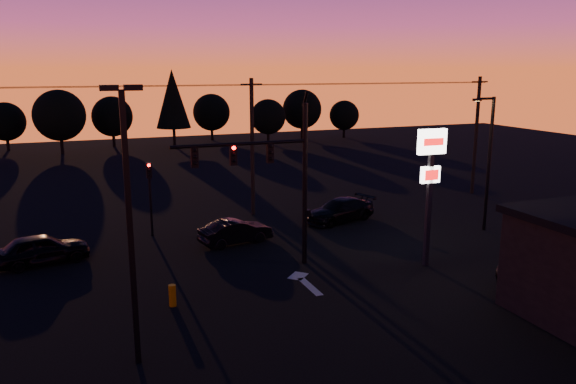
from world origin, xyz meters
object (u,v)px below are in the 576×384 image
(car_left, at_px, (42,249))
(suv_parked, at_px, (563,280))
(traffic_signal_mast, at_px, (274,169))
(bollard, at_px, (172,296))
(secondary_signal, at_px, (150,188))
(pylon_sign, at_px, (431,168))
(streetlight, at_px, (488,158))
(car_right, at_px, (340,210))
(car_mid, at_px, (236,231))
(parking_lot_light, at_px, (129,210))

(car_left, distance_m, suv_parked, 24.47)
(traffic_signal_mast, height_order, bollard, traffic_signal_mast)
(car_left, bearing_deg, secondary_signal, -76.25)
(traffic_signal_mast, xyz_separation_m, pylon_sign, (7.10, -2.49, -0.02))
(streetlight, bearing_deg, car_right, 145.39)
(car_right, bearing_deg, car_left, -100.71)
(secondary_signal, distance_m, pylon_sign, 15.75)
(bollard, height_order, car_right, car_right)
(car_right, bearing_deg, traffic_signal_mast, -62.95)
(pylon_sign, bearing_deg, car_mid, 138.54)
(secondary_signal, distance_m, streetlight, 19.89)
(secondary_signal, distance_m, suv_parked, 21.74)
(traffic_signal_mast, distance_m, suv_parked, 13.64)
(car_mid, bearing_deg, bollard, 134.94)
(streetlight, bearing_deg, traffic_signal_mast, -173.86)
(secondary_signal, xyz_separation_m, car_mid, (4.18, -3.08, -2.18))
(parking_lot_light, height_order, suv_parked, parking_lot_light)
(traffic_signal_mast, relative_size, car_right, 1.73)
(traffic_signal_mast, distance_m, car_left, 12.41)
(parking_lot_light, height_order, pylon_sign, parking_lot_light)
(car_left, height_order, car_mid, car_left)
(secondary_signal, distance_m, car_right, 11.93)
(suv_parked, bearing_deg, car_left, 114.19)
(car_mid, bearing_deg, streetlight, -112.74)
(streetlight, bearing_deg, pylon_sign, -149.92)
(parking_lot_light, bearing_deg, car_mid, 59.63)
(streetlight, height_order, bollard, streetlight)
(parking_lot_light, xyz_separation_m, car_left, (-3.31, 11.67, -4.50))
(pylon_sign, relative_size, car_mid, 1.65)
(car_right, xyz_separation_m, suv_parked, (3.46, -14.43, 0.01))
(parking_lot_light, distance_m, streetlight, 23.05)
(parking_lot_light, bearing_deg, streetlight, 21.65)
(parking_lot_light, relative_size, streetlight, 1.14)
(traffic_signal_mast, distance_m, streetlight, 14.10)
(traffic_signal_mast, bearing_deg, car_mid, 99.24)
(traffic_signal_mast, distance_m, pylon_sign, 7.52)
(secondary_signal, height_order, car_right, secondary_signal)
(parking_lot_light, height_order, streetlight, parking_lot_light)
(parking_lot_light, distance_m, bollard, 6.61)
(secondary_signal, bearing_deg, car_mid, -36.37)
(parking_lot_light, distance_m, pylon_sign, 15.19)
(parking_lot_light, height_order, bollard, parking_lot_light)
(bollard, bearing_deg, traffic_signal_mast, 27.37)
(secondary_signal, height_order, suv_parked, secondary_signal)
(pylon_sign, bearing_deg, parking_lot_light, -162.77)
(traffic_signal_mast, xyz_separation_m, secondary_signal, (-4.90, 7.49, -2.07))
(bollard, bearing_deg, streetlight, 12.61)
(car_mid, distance_m, car_right, 7.79)
(car_mid, bearing_deg, parking_lot_light, 138.04)
(bollard, bearing_deg, car_left, 124.51)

